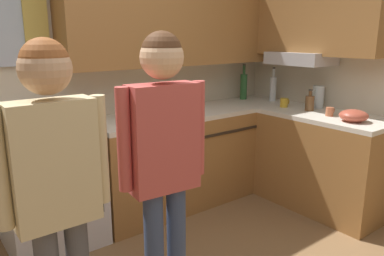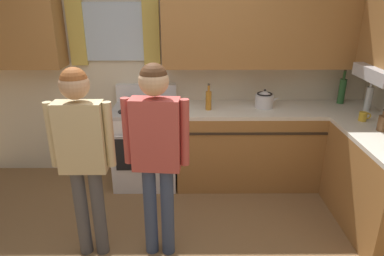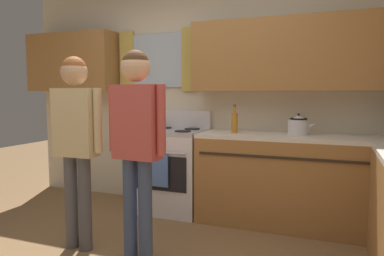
# 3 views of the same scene
# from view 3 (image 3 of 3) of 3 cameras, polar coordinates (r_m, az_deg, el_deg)

# --- Properties ---
(back_wall_unit) EXTENTS (4.60, 0.42, 2.60)m
(back_wall_unit) POSITION_cam_3_polar(r_m,az_deg,el_deg) (4.15, 2.67, 7.57)
(back_wall_unit) COLOR beige
(back_wall_unit) RESTS_ON ground
(kitchen_counter_run) EXTENTS (2.19, 1.78, 0.90)m
(kitchen_counter_run) POSITION_cam_3_polar(r_m,az_deg,el_deg) (3.45, 22.29, -9.27)
(kitchen_counter_run) COLOR #9E6B38
(kitchen_counter_run) RESTS_ON ground
(stove_oven) EXTENTS (0.69, 0.67, 1.10)m
(stove_oven) POSITION_cam_3_polar(r_m,az_deg,el_deg) (4.10, -2.90, -6.31)
(stove_oven) COLOR silver
(stove_oven) RESTS_ON ground
(bottle_oil_amber) EXTENTS (0.06, 0.06, 0.29)m
(bottle_oil_amber) POSITION_cam_3_polar(r_m,az_deg,el_deg) (3.73, 6.60, 0.90)
(bottle_oil_amber) COLOR #B27223
(bottle_oil_amber) RESTS_ON kitchen_counter_run
(stovetop_kettle) EXTENTS (0.27, 0.20, 0.21)m
(stovetop_kettle) POSITION_cam_3_polar(r_m,az_deg,el_deg) (3.70, 16.18, 0.47)
(stovetop_kettle) COLOR silver
(stovetop_kettle) RESTS_ON kitchen_counter_run
(adult_left) EXTENTS (0.50, 0.22, 1.60)m
(adult_left) POSITION_cam_3_polar(r_m,az_deg,el_deg) (3.15, -17.54, -0.25)
(adult_left) COLOR #4C4C51
(adult_left) RESTS_ON ground
(adult_in_plaid) EXTENTS (0.50, 0.22, 1.62)m
(adult_in_plaid) POSITION_cam_3_polar(r_m,az_deg,el_deg) (2.83, -8.59, -0.30)
(adult_in_plaid) COLOR #38476B
(adult_in_plaid) RESTS_ON ground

